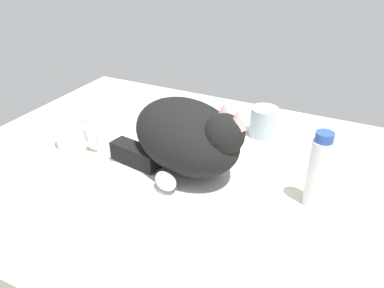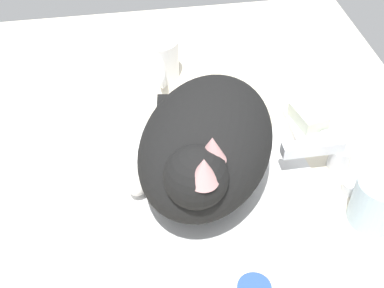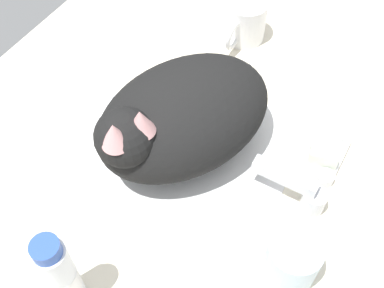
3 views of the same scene
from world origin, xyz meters
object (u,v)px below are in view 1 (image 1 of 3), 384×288
Objects in this scene: cat at (188,136)px; coffee_mug at (73,133)px; faucet at (220,122)px; soap_bar at (187,116)px; rinse_cup at (264,122)px; toothpaste_bottle at (318,172)px.

cat reaches higher than coffee_mug.
cat is at bearing 6.69° from coffee_mug.
faucet is 9.90cm from soap_bar.
faucet is 1.76× the size of rinse_cup.
soap_bar is at bearing 151.92° from toothpaste_bottle.
coffee_mug is 0.75× the size of toothpaste_bottle.
faucet is at bearing 143.85° from toothpaste_bottle.
soap_bar is (-20.89, -2.92, -1.37)cm from rinse_cup.
soap_bar is at bearing 51.16° from coffee_mug.
faucet is at bearing 1.74° from soap_bar.
coffee_mug is at bearing -173.31° from cat.
faucet is 35.40cm from toothpaste_bottle.
faucet is 21.34cm from cat.
coffee_mug is 1.53× the size of rinse_cup.
cat reaches higher than faucet.
cat is at bearing -114.07° from rinse_cup.
faucet reaches higher than soap_bar.
cat reaches higher than soap_bar.
faucet is at bearing 39.64° from coffee_mug.
toothpaste_bottle reaches higher than rinse_cup.
toothpaste_bottle reaches higher than coffee_mug.
soap_bar is at bearing -172.03° from rinse_cup.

